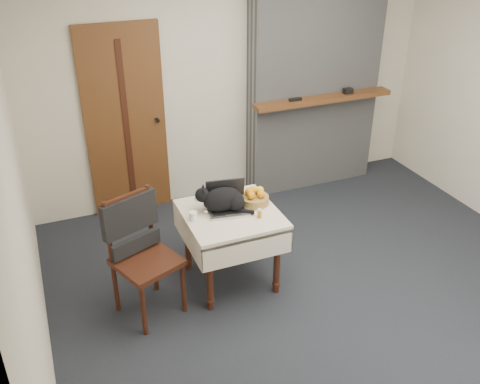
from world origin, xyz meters
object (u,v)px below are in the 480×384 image
object	(u,v)px
pill_bottle	(260,213)
laptop	(227,202)
fruit_basket	(255,197)
chair	(137,239)
door	(126,123)
cream_jar	(193,216)
cat	(223,200)
side_table	(231,224)

from	to	relation	value
pill_bottle	laptop	bearing A→B (deg)	129.96
fruit_basket	chair	bearing A→B (deg)	-174.32
door	cream_jar	distance (m)	1.64
laptop	cat	xyz separation A→B (m)	(-0.04, -0.01, 0.04)
side_table	pill_bottle	distance (m)	0.30
cat	chair	bearing A→B (deg)	-156.54
side_table	laptop	distance (m)	0.19
pill_bottle	cat	bearing A→B (deg)	136.61
door	side_table	xyz separation A→B (m)	(0.52, -1.60, -0.41)
cat	pill_bottle	size ratio (longest dim) A/B	5.87
cat	laptop	bearing A→B (deg)	37.05
door	cream_jar	bearing A→B (deg)	-82.98
pill_bottle	fruit_basket	bearing A→B (deg)	75.53
pill_bottle	chair	bearing A→B (deg)	172.38
door	cat	xyz separation A→B (m)	(0.48, -1.55, -0.20)
cat	fruit_basket	distance (m)	0.30
door	side_table	world-z (taller)	door
cream_jar	fruit_basket	size ratio (longest dim) A/B	0.31
pill_bottle	side_table	bearing A→B (deg)	138.15
side_table	cat	bearing A→B (deg)	130.72
side_table	cat	distance (m)	0.23
side_table	cat	size ratio (longest dim) A/B	1.70
cat	cream_jar	xyz separation A→B (m)	(-0.28, -0.05, -0.07)
side_table	laptop	bearing A→B (deg)	95.55
laptop	pill_bottle	distance (m)	0.31
door	side_table	bearing A→B (deg)	-71.92
fruit_basket	pill_bottle	bearing A→B (deg)	-104.47
chair	cream_jar	bearing A→B (deg)	-17.24
cream_jar	pill_bottle	size ratio (longest dim) A/B	0.94
cat	fruit_basket	bearing A→B (deg)	20.13
side_table	chair	bearing A→B (deg)	-177.32
laptop	cat	distance (m)	0.06
cream_jar	side_table	bearing A→B (deg)	-0.02
laptop	chair	xyz separation A→B (m)	(-0.79, -0.10, -0.11)
cat	pill_bottle	bearing A→B (deg)	-26.53
chair	cat	bearing A→B (deg)	-15.17
door	laptop	xyz separation A→B (m)	(0.52, -1.54, -0.24)
side_table	laptop	world-z (taller)	laptop
side_table	chair	xyz separation A→B (m)	(-0.80, -0.04, 0.07)
laptop	pill_bottle	world-z (taller)	laptop
chair	pill_bottle	bearing A→B (deg)	-29.40
laptop	fruit_basket	bearing A→B (deg)	9.99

